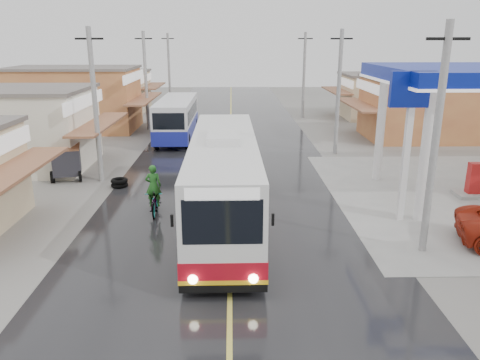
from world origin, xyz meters
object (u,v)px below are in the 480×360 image
at_px(coach_bus, 224,180).
at_px(second_bus, 177,118).
at_px(tyre_stack, 119,183).
at_px(cyclist, 155,198).
at_px(tricycle_near, 66,160).

height_order(coach_bus, second_bus, coach_bus).
xyz_separation_m(coach_bus, tyre_stack, (-5.54, 5.04, -1.65)).
relative_size(cyclist, tyre_stack, 2.60).
bearing_deg(tricycle_near, coach_bus, -53.56).
bearing_deg(cyclist, second_bus, 88.69).
distance_m(second_bus, cyclist, 16.04).
height_order(tricycle_near, tyre_stack, tricycle_near).
bearing_deg(tyre_stack, second_bus, 81.99).
bearing_deg(cyclist, tyre_stack, 118.10).
bearing_deg(coach_bus, tyre_stack, 137.21).
bearing_deg(second_bus, coach_bus, -76.98).
distance_m(tricycle_near, tyre_stack, 3.73).
relative_size(coach_bus, second_bus, 1.36).
height_order(coach_bus, cyclist, coach_bus).
bearing_deg(tricycle_near, second_bus, 48.60).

